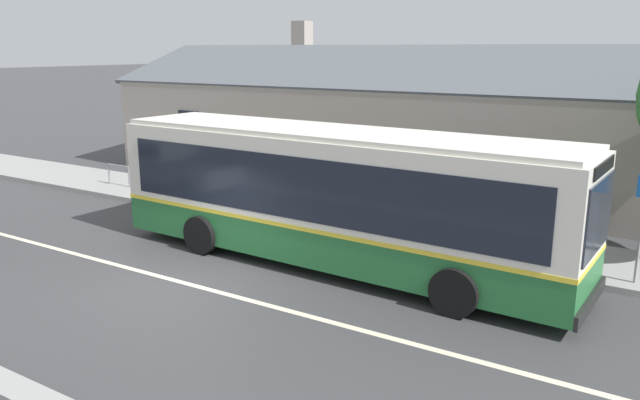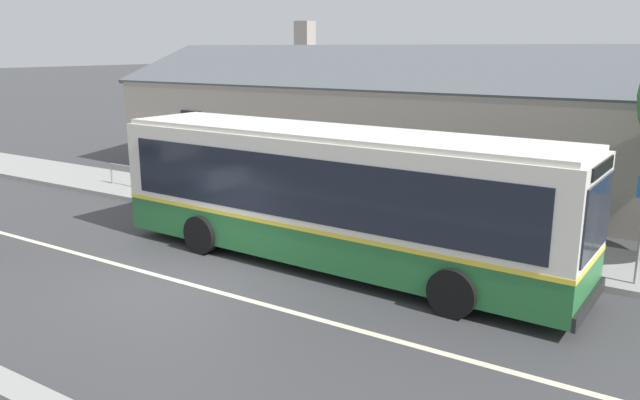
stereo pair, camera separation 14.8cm
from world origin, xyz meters
The scene contains 7 objects.
ground_plane centered at (0.00, 0.00, 0.00)m, with size 300.00×300.00×0.00m, color #38383A.
sidewalk_far centered at (0.00, 6.00, 0.07)m, with size 60.00×3.00×0.15m, color gray.
lane_divider_stripe centered at (0.00, 0.00, 0.00)m, with size 60.00×0.16×0.01m, color beige.
community_building centered at (1.04, 13.28, 1.98)m, with size 26.94×8.79×6.29m.
transit_bus centered at (2.23, 2.90, 1.76)m, with size 11.87×3.05×3.28m.
bench_by_building centered at (-4.83, 6.02, 0.58)m, with size 1.86×0.51×0.94m.
bike_rack centered at (-8.79, 5.72, 0.68)m, with size 1.16×0.06×0.78m.
Camera 1 is at (9.64, -9.50, 5.14)m, focal length 35.00 mm.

